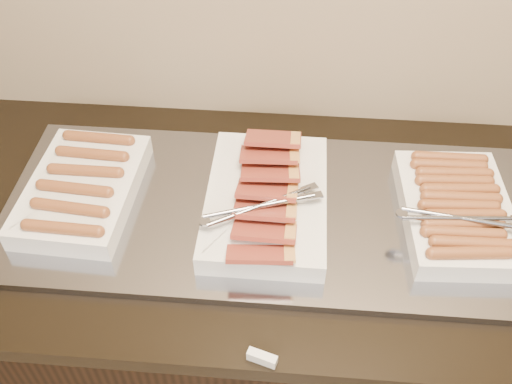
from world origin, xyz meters
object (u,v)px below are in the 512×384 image
Objects in this scene: counter at (269,321)px; warming_tray at (272,212)px; dish_left at (83,188)px; dish_center at (266,199)px; dish_right at (457,210)px.

warming_tray is (-0.00, 0.00, 0.46)m from counter.
dish_center is (0.41, -0.00, 0.00)m from dish_left.
dish_center reaches higher than dish_right.
counter is 1.72× the size of warming_tray.
dish_center reaches higher than counter.
dish_left is (-0.43, -0.00, 0.50)m from counter.
dish_center is at bearing 176.99° from dish_right.
dish_center reaches higher than warming_tray.
dish_center is at bearing -165.21° from warming_tray.
dish_left is 0.86× the size of dish_center.
dish_left is 1.01× the size of dish_right.
dish_center is at bearing -165.45° from counter.
warming_tray is at bearing 180.00° from counter.
dish_right is (0.40, -0.00, 0.50)m from counter.
warming_tray is at bearing 176.48° from dish_right.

